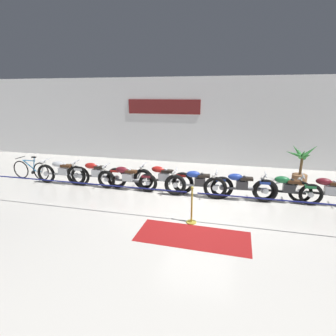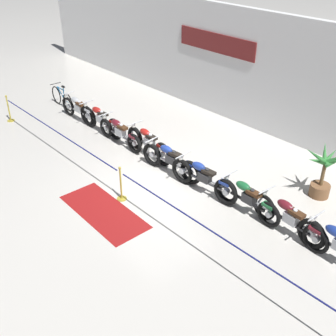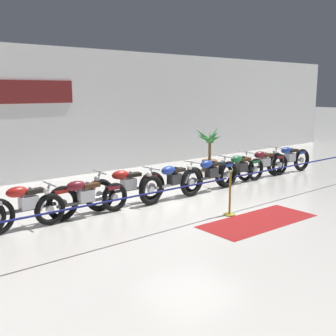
{
  "view_description": "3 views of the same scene",
  "coord_description": "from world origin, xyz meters",
  "px_view_note": "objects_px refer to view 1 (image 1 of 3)",
  "views": [
    {
      "loc": [
        0.87,
        -7.89,
        3.42
      ],
      "look_at": [
        -1.34,
        1.3,
        0.72
      ],
      "focal_mm": 28.0,
      "sensor_mm": 36.0,
      "label": 1
    },
    {
      "loc": [
        8.01,
        -6.99,
        6.84
      ],
      "look_at": [
        0.16,
        0.18,
        0.46
      ],
      "focal_mm": 45.0,
      "sensor_mm": 36.0,
      "label": 2
    },
    {
      "loc": [
        -7.11,
        -7.68,
        2.83
      ],
      "look_at": [
        0.35,
        1.26,
        0.68
      ],
      "focal_mm": 45.0,
      "sensor_mm": 36.0,
      "label": 3
    }
  ],
  "objects_px": {
    "motorcycle_maroon_2": "(126,178)",
    "motorcycle_blue_5": "(240,187)",
    "motorcycle_red_1": "(96,174)",
    "potted_palm_left_of_row": "(301,165)",
    "floor_banner": "(193,236)",
    "motorcycle_green_6": "(287,189)",
    "motorcycle_red_3": "(162,179)",
    "motorcycle_maroon_7": "(328,191)",
    "bicycle": "(31,170)",
    "stanchion_mid_left": "(192,211)",
    "motorcycle_silver_0": "(63,172)",
    "stanchion_far_left": "(138,192)",
    "motorcycle_blue_4": "(198,184)"
  },
  "relations": [
    {
      "from": "floor_banner",
      "to": "stanchion_mid_left",
      "type": "bearing_deg",
      "value": 102.96
    },
    {
      "from": "motorcycle_silver_0",
      "to": "bicycle",
      "type": "bearing_deg",
      "value": 171.99
    },
    {
      "from": "motorcycle_blue_4",
      "to": "potted_palm_left_of_row",
      "type": "bearing_deg",
      "value": 32.14
    },
    {
      "from": "motorcycle_red_1",
      "to": "motorcycle_blue_5",
      "type": "distance_m",
      "value": 5.26
    },
    {
      "from": "motorcycle_red_3",
      "to": "motorcycle_green_6",
      "type": "height_order",
      "value": "motorcycle_red_3"
    },
    {
      "from": "motorcycle_maroon_7",
      "to": "motorcycle_red_3",
      "type": "bearing_deg",
      "value": 179.84
    },
    {
      "from": "bicycle",
      "to": "motorcycle_red_3",
      "type": "bearing_deg",
      "value": -0.63
    },
    {
      "from": "motorcycle_silver_0",
      "to": "motorcycle_green_6",
      "type": "height_order",
      "value": "motorcycle_silver_0"
    },
    {
      "from": "motorcycle_red_1",
      "to": "stanchion_mid_left",
      "type": "distance_m",
      "value": 4.46
    },
    {
      "from": "motorcycle_blue_4",
      "to": "stanchion_mid_left",
      "type": "distance_m",
      "value": 1.93
    },
    {
      "from": "motorcycle_blue_5",
      "to": "motorcycle_maroon_7",
      "type": "relative_size",
      "value": 1.03
    },
    {
      "from": "motorcycle_silver_0",
      "to": "motorcycle_red_3",
      "type": "bearing_deg",
      "value": 2.46
    },
    {
      "from": "motorcycle_blue_5",
      "to": "bicycle",
      "type": "relative_size",
      "value": 1.35
    },
    {
      "from": "bicycle",
      "to": "potted_palm_left_of_row",
      "type": "distance_m",
      "value": 10.81
    },
    {
      "from": "motorcycle_maroon_2",
      "to": "motorcycle_blue_5",
      "type": "height_order",
      "value": "motorcycle_blue_5"
    },
    {
      "from": "motorcycle_silver_0",
      "to": "motorcycle_red_3",
      "type": "xyz_separation_m",
      "value": [
        3.95,
        0.17,
        -0.01
      ]
    },
    {
      "from": "motorcycle_silver_0",
      "to": "floor_banner",
      "type": "bearing_deg",
      "value": -26.25
    },
    {
      "from": "motorcycle_green_6",
      "to": "stanchion_mid_left",
      "type": "relative_size",
      "value": 2.02
    },
    {
      "from": "motorcycle_maroon_7",
      "to": "stanchion_mid_left",
      "type": "height_order",
      "value": "stanchion_mid_left"
    },
    {
      "from": "motorcycle_red_3",
      "to": "motorcycle_blue_5",
      "type": "bearing_deg",
      "value": -5.19
    },
    {
      "from": "motorcycle_blue_5",
      "to": "bicycle",
      "type": "distance_m",
      "value": 8.28
    },
    {
      "from": "motorcycle_red_1",
      "to": "floor_banner",
      "type": "distance_m",
      "value": 4.97
    },
    {
      "from": "motorcycle_silver_0",
      "to": "bicycle",
      "type": "xyz_separation_m",
      "value": [
        -1.64,
        0.23,
        -0.08
      ]
    },
    {
      "from": "motorcycle_red_1",
      "to": "motorcycle_maroon_7",
      "type": "distance_m",
      "value": 7.94
    },
    {
      "from": "motorcycle_blue_4",
      "to": "motorcycle_green_6",
      "type": "height_order",
      "value": "motorcycle_blue_4"
    },
    {
      "from": "motorcycle_red_3",
      "to": "motorcycle_green_6",
      "type": "distance_m",
      "value": 4.14
    },
    {
      "from": "motorcycle_maroon_2",
      "to": "potted_palm_left_of_row",
      "type": "distance_m",
      "value": 6.73
    },
    {
      "from": "motorcycle_blue_5",
      "to": "stanchion_mid_left",
      "type": "height_order",
      "value": "stanchion_mid_left"
    },
    {
      "from": "motorcycle_red_1",
      "to": "motorcycle_blue_5",
      "type": "xyz_separation_m",
      "value": [
        5.26,
        -0.14,
        0.0
      ]
    },
    {
      "from": "motorcycle_red_1",
      "to": "bicycle",
      "type": "xyz_separation_m",
      "value": [
        -3.02,
        0.17,
        -0.08
      ]
    },
    {
      "from": "motorcycle_maroon_2",
      "to": "motorcycle_maroon_7",
      "type": "bearing_deg",
      "value": 1.57
    },
    {
      "from": "floor_banner",
      "to": "motorcycle_green_6",
      "type": "bearing_deg",
      "value": 48.27
    },
    {
      "from": "motorcycle_red_3",
      "to": "motorcycle_maroon_7",
      "type": "xyz_separation_m",
      "value": [
        5.37,
        -0.02,
        -0.0
      ]
    },
    {
      "from": "bicycle",
      "to": "stanchion_mid_left",
      "type": "bearing_deg",
      "value": -17.62
    },
    {
      "from": "potted_palm_left_of_row",
      "to": "motorcycle_blue_5",
      "type": "bearing_deg",
      "value": -134.77
    },
    {
      "from": "motorcycle_silver_0",
      "to": "stanchion_mid_left",
      "type": "bearing_deg",
      "value": -20.4
    },
    {
      "from": "stanchion_mid_left",
      "to": "bicycle",
      "type": "bearing_deg",
      "value": 162.38
    },
    {
      "from": "motorcycle_maroon_2",
      "to": "motorcycle_green_6",
      "type": "xyz_separation_m",
      "value": [
        5.44,
        0.11,
        0.01
      ]
    },
    {
      "from": "floor_banner",
      "to": "motorcycle_silver_0",
      "type": "bearing_deg",
      "value": 155.23
    },
    {
      "from": "motorcycle_blue_4",
      "to": "bicycle",
      "type": "relative_size",
      "value": 1.33
    },
    {
      "from": "motorcycle_red_3",
      "to": "stanchion_mid_left",
      "type": "xyz_separation_m",
      "value": [
        1.38,
        -2.15,
        -0.12
      ]
    },
    {
      "from": "motorcycle_red_1",
      "to": "potted_palm_left_of_row",
      "type": "relative_size",
      "value": 1.54
    },
    {
      "from": "motorcycle_maroon_2",
      "to": "motorcycle_green_6",
      "type": "relative_size",
      "value": 1.08
    },
    {
      "from": "motorcycle_red_3",
      "to": "motorcycle_maroon_7",
      "type": "height_order",
      "value": "motorcycle_red_3"
    },
    {
      "from": "motorcycle_maroon_7",
      "to": "motorcycle_red_1",
      "type": "bearing_deg",
      "value": -179.33
    },
    {
      "from": "motorcycle_maroon_7",
      "to": "potted_palm_left_of_row",
      "type": "xyz_separation_m",
      "value": [
        -0.36,
        2.12,
        0.25
      ]
    },
    {
      "from": "motorcycle_blue_5",
      "to": "stanchion_far_left",
      "type": "relative_size",
      "value": 0.17
    },
    {
      "from": "motorcycle_red_1",
      "to": "floor_banner",
      "type": "xyz_separation_m",
      "value": [
        4.1,
        -2.76,
        -0.47
      ]
    },
    {
      "from": "motorcycle_maroon_7",
      "to": "stanchion_mid_left",
      "type": "distance_m",
      "value": 4.52
    },
    {
      "from": "potted_palm_left_of_row",
      "to": "floor_banner",
      "type": "xyz_separation_m",
      "value": [
        -3.48,
        -4.97,
        -0.72
      ]
    }
  ]
}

